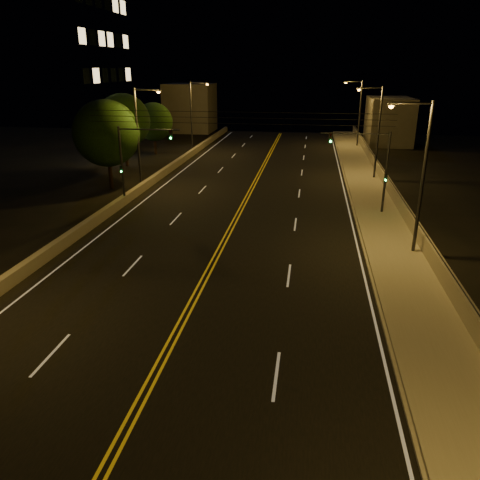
# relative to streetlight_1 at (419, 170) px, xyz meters

# --- Properties ---
(road) EXTENTS (18.00, 120.00, 0.02)m
(road) POSITION_rel_streetlight_1_xyz_m (-11.52, -3.60, -5.24)
(road) COLOR black
(road) RESTS_ON ground
(sidewalk) EXTENTS (3.60, 120.00, 0.30)m
(sidewalk) POSITION_rel_streetlight_1_xyz_m (-0.72, -3.60, -5.10)
(sidewalk) COLOR #9C9582
(sidewalk) RESTS_ON ground
(curb) EXTENTS (0.14, 120.00, 0.15)m
(curb) POSITION_rel_streetlight_1_xyz_m (-2.59, -3.60, -5.17)
(curb) COLOR #9C9582
(curb) RESTS_ON ground
(parapet_wall) EXTENTS (0.30, 120.00, 1.00)m
(parapet_wall) POSITION_rel_streetlight_1_xyz_m (0.93, -3.60, -4.45)
(parapet_wall) COLOR gray
(parapet_wall) RESTS_ON sidewalk
(jersey_barrier) EXTENTS (0.45, 120.00, 0.75)m
(jersey_barrier) POSITION_rel_streetlight_1_xyz_m (-21.39, -3.60, -4.87)
(jersey_barrier) COLOR gray
(jersey_barrier) RESTS_ON ground
(distant_building_right) EXTENTS (6.00, 10.00, 6.62)m
(distant_building_right) POSITION_rel_streetlight_1_xyz_m (4.98, 45.63, -1.94)
(distant_building_right) COLOR #6D675C
(distant_building_right) RESTS_ON ground
(distant_building_left) EXTENTS (8.00, 8.00, 8.10)m
(distant_building_left) POSITION_rel_streetlight_1_xyz_m (-27.52, 55.10, -1.20)
(distant_building_left) COLOR #6D675C
(distant_building_left) RESTS_ON ground
(parapet_rail) EXTENTS (0.06, 120.00, 0.06)m
(parapet_rail) POSITION_rel_streetlight_1_xyz_m (0.93, -3.60, -3.92)
(parapet_rail) COLOR black
(parapet_rail) RESTS_ON parapet_wall
(lane_markings) EXTENTS (17.32, 116.00, 0.00)m
(lane_markings) POSITION_rel_streetlight_1_xyz_m (-11.52, -3.67, -5.22)
(lane_markings) COLOR silver
(lane_markings) RESTS_ON road
(streetlight_1) EXTENTS (2.55, 0.28, 9.08)m
(streetlight_1) POSITION_rel_streetlight_1_xyz_m (0.00, 0.00, 0.00)
(streetlight_1) COLOR #2D2D33
(streetlight_1) RESTS_ON ground
(streetlight_2) EXTENTS (2.55, 0.28, 9.08)m
(streetlight_2) POSITION_rel_streetlight_1_xyz_m (0.00, 20.41, 0.00)
(streetlight_2) COLOR #2D2D33
(streetlight_2) RESTS_ON ground
(streetlight_3) EXTENTS (2.55, 0.28, 9.08)m
(streetlight_3) POSITION_rel_streetlight_1_xyz_m (0.00, 41.07, 0.00)
(streetlight_3) COLOR #2D2D33
(streetlight_3) RESTS_ON ground
(streetlight_5) EXTENTS (2.55, 0.28, 9.08)m
(streetlight_5) POSITION_rel_streetlight_1_xyz_m (-21.44, 13.24, 0.00)
(streetlight_5) COLOR #2D2D33
(streetlight_5) RESTS_ON ground
(streetlight_6) EXTENTS (2.55, 0.28, 9.08)m
(streetlight_6) POSITION_rel_streetlight_1_xyz_m (-21.44, 32.92, 0.00)
(streetlight_6) COLOR #2D2D33
(streetlight_6) RESTS_ON ground
(traffic_signal_right) EXTENTS (5.11, 0.31, 6.38)m
(traffic_signal_right) POSITION_rel_streetlight_1_xyz_m (-1.49, 8.16, -1.24)
(traffic_signal_right) COLOR #2D2D33
(traffic_signal_right) RESTS_ON ground
(traffic_signal_left) EXTENTS (5.11, 0.31, 6.38)m
(traffic_signal_left) POSITION_rel_streetlight_1_xyz_m (-20.35, 8.16, -1.24)
(traffic_signal_left) COLOR #2D2D33
(traffic_signal_left) RESTS_ON ground
(overhead_wires) EXTENTS (22.00, 0.03, 0.83)m
(overhead_wires) POSITION_rel_streetlight_1_xyz_m (-11.52, 5.90, 2.15)
(overhead_wires) COLOR black
(building_tower) EXTENTS (24.00, 15.00, 32.75)m
(building_tower) POSITION_rel_streetlight_1_xyz_m (-42.34, 28.19, 10.56)
(building_tower) COLOR #6D675C
(building_tower) RESTS_ON ground
(tree_0) EXTENTS (6.00, 6.00, 8.13)m
(tree_0) POSITION_rel_streetlight_1_xyz_m (-24.59, 13.10, -0.12)
(tree_0) COLOR black
(tree_0) RESTS_ON ground
(tree_1) EXTENTS (5.98, 5.98, 8.10)m
(tree_1) POSITION_rel_streetlight_1_xyz_m (-27.22, 23.67, -0.14)
(tree_1) COLOR black
(tree_1) RESTS_ON ground
(tree_2) EXTENTS (4.87, 4.87, 6.60)m
(tree_2) POSITION_rel_streetlight_1_xyz_m (-26.36, 31.54, -1.09)
(tree_2) COLOR black
(tree_2) RESTS_ON ground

